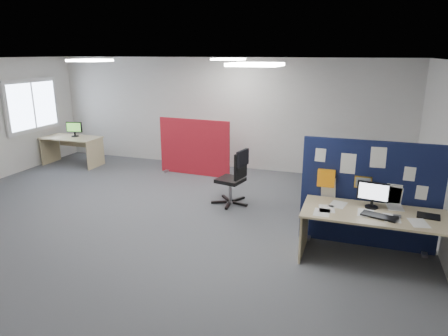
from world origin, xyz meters
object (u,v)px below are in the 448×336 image
(navy_divider, at_px, (368,194))
(monitor_second, at_px, (74,129))
(main_desk, at_px, (375,223))
(second_desk, at_px, (73,144))
(office_chair, at_px, (235,174))
(red_divider, at_px, (194,148))
(monitor_main, at_px, (373,194))

(navy_divider, bearing_deg, monitor_second, 161.23)
(main_desk, xyz_separation_m, second_desk, (-7.26, 2.80, -0.02))
(main_desk, xyz_separation_m, office_chair, (-2.44, 1.41, 0.04))
(monitor_second, bearing_deg, red_divider, -9.35)
(red_divider, xyz_separation_m, second_desk, (-3.31, -0.19, -0.11))
(red_divider, relative_size, monitor_second, 4.35)
(red_divider, bearing_deg, second_desk, -173.76)
(monitor_main, height_order, second_desk, monitor_main)
(monitor_main, bearing_deg, office_chair, 159.72)
(main_desk, bearing_deg, red_divider, 142.84)
(monitor_second, distance_m, office_chair, 5.00)
(main_desk, bearing_deg, monitor_second, 158.34)
(main_desk, xyz_separation_m, monitor_main, (-0.06, 0.14, 0.37))
(second_desk, bearing_deg, main_desk, -21.08)
(red_divider, bearing_deg, main_desk, -34.28)
(monitor_main, distance_m, office_chair, 2.71)
(navy_divider, xyz_separation_m, second_desk, (-7.14, 2.34, -0.27))
(red_divider, height_order, office_chair, red_divider)
(monitor_main, relative_size, monitor_second, 1.04)
(monitor_second, bearing_deg, office_chair, -28.59)
(monitor_second, bearing_deg, second_desk, -136.16)
(main_desk, relative_size, monitor_second, 4.80)
(monitor_main, bearing_deg, second_desk, 167.52)
(red_divider, distance_m, monitor_second, 3.28)
(office_chair, bearing_deg, second_desk, 176.24)
(main_desk, distance_m, monitor_second, 7.77)
(second_desk, distance_m, office_chair, 5.02)
(red_divider, xyz_separation_m, office_chair, (1.51, -1.59, -0.04))
(main_desk, height_order, monitor_second, monitor_second)
(navy_divider, distance_m, office_chair, 2.52)
(navy_divider, relative_size, second_desk, 1.34)
(navy_divider, height_order, second_desk, navy_divider)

